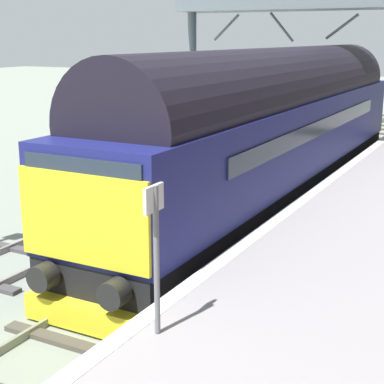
# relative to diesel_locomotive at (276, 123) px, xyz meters

# --- Properties ---
(ground_plane) EXTENTS (140.00, 140.00, 0.00)m
(ground_plane) POSITION_rel_diesel_locomotive_xyz_m (-0.00, -5.87, -2.48)
(ground_plane) COLOR gray
(ground_plane) RESTS_ON ground
(track_main) EXTENTS (2.50, 60.00, 0.15)m
(track_main) POSITION_rel_diesel_locomotive_xyz_m (-0.00, -5.87, -2.43)
(track_main) COLOR gray
(track_main) RESTS_ON ground
(track_adjacent_west) EXTENTS (2.50, 60.00, 0.15)m
(track_adjacent_west) POSITION_rel_diesel_locomotive_xyz_m (-3.40, -5.87, -2.43)
(track_adjacent_west) COLOR gray
(track_adjacent_west) RESTS_ON ground
(station_platform) EXTENTS (4.00, 44.00, 1.01)m
(station_platform) POSITION_rel_diesel_locomotive_xyz_m (3.60, -5.87, -1.98)
(station_platform) COLOR gray
(station_platform) RESTS_ON ground
(diesel_locomotive) EXTENTS (2.74, 18.86, 4.68)m
(diesel_locomotive) POSITION_rel_diesel_locomotive_xyz_m (0.00, 0.00, 0.00)
(diesel_locomotive) COLOR black
(diesel_locomotive) RESTS_ON ground
(platform_number_sign) EXTENTS (0.10, 0.44, 2.09)m
(platform_number_sign) POSITION_rel_diesel_locomotive_xyz_m (2.13, -10.37, -0.10)
(platform_number_sign) COLOR slate
(platform_number_sign) RESTS_ON station_platform
(overhead_footbridge) EXTENTS (12.70, 2.00, 6.44)m
(overhead_footbridge) POSITION_rel_diesel_locomotive_xyz_m (0.35, 5.61, 3.35)
(overhead_footbridge) COLOR slate
(overhead_footbridge) RESTS_ON ground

